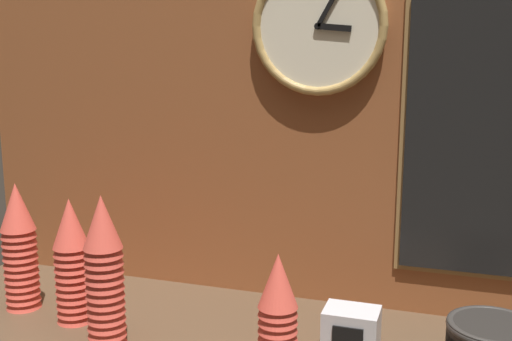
# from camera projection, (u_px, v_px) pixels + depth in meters

# --- Properties ---
(wall_tiled_back) EXTENTS (1.60, 0.03, 1.05)m
(wall_tiled_back) POSITION_uv_depth(u_px,v_px,m) (283.00, 81.00, 1.49)
(wall_tiled_back) COLOR brown
(wall_tiled_back) RESTS_ON ground_plane
(cup_stack_left) EXTENTS (0.08, 0.08, 0.28)m
(cup_stack_left) POSITION_uv_depth(u_px,v_px,m) (72.00, 261.00, 1.41)
(cup_stack_left) COLOR #DB4C3D
(cup_stack_left) RESTS_ON ground_plane
(cup_stack_far_left) EXTENTS (0.08, 0.08, 0.30)m
(cup_stack_far_left) POSITION_uv_depth(u_px,v_px,m) (20.00, 246.00, 1.48)
(cup_stack_far_left) COLOR #DB4C3D
(cup_stack_far_left) RESTS_ON ground_plane
(cup_stack_center_right) EXTENTS (0.08, 0.08, 0.21)m
(cup_stack_center_right) POSITION_uv_depth(u_px,v_px,m) (278.00, 305.00, 1.26)
(cup_stack_center_right) COLOR #DB4C3D
(cup_stack_center_right) RESTS_ON ground_plane
(cup_stack_center_left) EXTENTS (0.08, 0.08, 0.32)m
(cup_stack_center_left) POSITION_uv_depth(u_px,v_px,m) (104.00, 271.00, 1.30)
(cup_stack_center_left) COLOR #DB4C3D
(cup_stack_center_left) RESTS_ON ground_plane
(wall_clock) EXTENTS (0.31, 0.03, 0.31)m
(wall_clock) POSITION_uv_depth(u_px,v_px,m) (319.00, 26.00, 1.41)
(wall_clock) COLOR beige
(napkin_dispenser) EXTENTS (0.11, 0.09, 0.09)m
(napkin_dispenser) POSITION_uv_depth(u_px,v_px,m) (351.00, 331.00, 1.29)
(napkin_dispenser) COLOR #B7B7BC
(napkin_dispenser) RESTS_ON ground_plane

